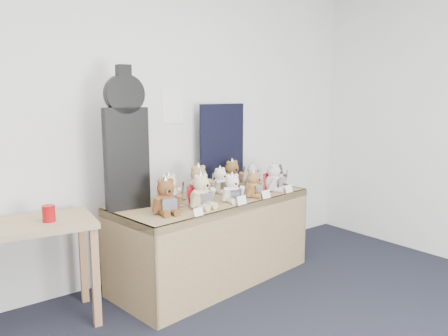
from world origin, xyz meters
TOP-DOWN VIEW (x-y plane):
  - room_shell at (0.84, 2.49)m, footprint 6.00×6.00m
  - display_table at (0.95, 1.98)m, footprint 1.78×0.92m
  - side_table at (-0.50, 2.16)m, footprint 0.94×0.61m
  - guitar_case at (0.23, 2.15)m, footprint 0.33×0.12m
  - navy_board at (1.33, 2.41)m, footprint 0.57×0.11m
  - red_cup at (-0.36, 2.09)m, footprint 0.08×0.08m
  - teddy_front_far_left at (0.39, 1.84)m, footprint 0.24×0.21m
  - teddy_front_left at (0.69, 1.83)m, footprint 0.25×0.22m
  - teddy_front_centre at (0.99, 1.83)m, footprint 0.21×0.19m
  - teddy_front_right at (1.24, 1.86)m, footprint 0.21×0.19m
  - teddy_front_far_right at (1.54, 1.93)m, footprint 0.23×0.22m
  - teddy_front_end at (1.67, 2.02)m, footprint 0.20×0.16m
  - teddy_back_left at (0.53, 2.05)m, footprint 0.23×0.21m
  - teddy_back_centre_left at (0.86, 2.12)m, footprint 0.25×0.21m
  - teddy_back_centre_right at (1.11, 2.15)m, footprint 0.21×0.17m
  - teddy_back_right at (1.34, 2.27)m, footprint 0.24×0.19m
  - teddy_back_end at (1.56, 2.23)m, footprint 0.20×0.18m
  - entry_card_a at (0.53, 1.65)m, footprint 0.08×0.03m
  - entry_card_b at (0.98, 1.71)m, footprint 0.10×0.03m
  - entry_card_c at (1.27, 1.75)m, footprint 0.10×0.03m
  - entry_card_d at (1.58, 1.79)m, footprint 0.09×0.03m

SIDE VIEW (x-z plane):
  - display_table at x=0.95m, z-range 0.20..0.91m
  - side_table at x=-0.50m, z-range 0.24..0.97m
  - entry_card_a at x=0.53m, z-range 0.71..0.77m
  - entry_card_d at x=1.58m, z-range 0.71..0.78m
  - entry_card_c at x=1.27m, z-range 0.71..0.78m
  - entry_card_b at x=0.98m, z-range 0.71..0.78m
  - red_cup at x=-0.36m, z-range 0.73..0.84m
  - teddy_back_end at x=1.56m, z-range 0.69..0.92m
  - teddy_front_end at x=1.67m, z-range 0.69..0.93m
  - teddy_front_right at x=1.24m, z-range 0.68..0.94m
  - teddy_back_centre_right at x=1.11m, z-range 0.68..0.94m
  - teddy_front_centre at x=0.99m, z-range 0.68..0.94m
  - teddy_front_far_right at x=1.54m, z-range 0.68..0.96m
  - teddy_back_left at x=0.53m, z-range 0.68..0.96m
  - teddy_back_right at x=1.34m, z-range 0.68..0.97m
  - teddy_front_far_left at x=0.39m, z-range 0.68..0.98m
  - teddy_front_left at x=0.69m, z-range 0.68..0.98m
  - teddy_back_centre_left at x=0.86m, z-range 0.68..0.99m
  - navy_board at x=1.33m, z-range 0.71..1.48m
  - guitar_case at x=0.23m, z-range 0.70..1.76m
  - room_shell at x=0.84m, z-range -1.54..4.46m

